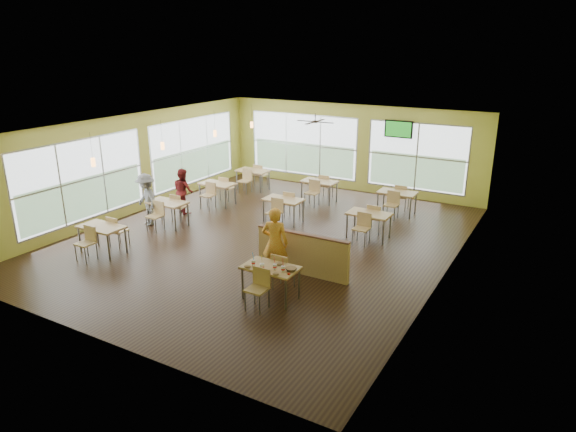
# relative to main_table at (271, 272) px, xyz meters

# --- Properties ---
(room) EXTENTS (12.00, 12.04, 3.20)m
(room) POSITION_rel_main_table_xyz_m (-2.00, 3.00, 0.97)
(room) COLOR black
(room) RESTS_ON ground
(window_bays) EXTENTS (9.24, 10.24, 2.38)m
(window_bays) POSITION_rel_main_table_xyz_m (-4.65, 6.08, 0.85)
(window_bays) COLOR white
(window_bays) RESTS_ON room
(main_table) EXTENTS (1.22, 1.52, 0.87)m
(main_table) POSITION_rel_main_table_xyz_m (0.00, 0.00, 0.00)
(main_table) COLOR #D9B575
(main_table) RESTS_ON floor
(half_wall_divider) EXTENTS (2.40, 0.14, 1.04)m
(half_wall_divider) POSITION_rel_main_table_xyz_m (0.00, 1.45, -0.11)
(half_wall_divider) COLOR #D9B575
(half_wall_divider) RESTS_ON floor
(dining_tables) EXTENTS (6.92, 8.72, 0.87)m
(dining_tables) POSITION_rel_main_table_xyz_m (-3.05, 4.71, -0.00)
(dining_tables) COLOR #D9B575
(dining_tables) RESTS_ON floor
(pendant_lights) EXTENTS (0.11, 7.31, 0.86)m
(pendant_lights) POSITION_rel_main_table_xyz_m (-5.20, 3.68, 1.82)
(pendant_lights) COLOR #2D2119
(pendant_lights) RESTS_ON ceiling
(ceiling_fan) EXTENTS (1.25, 1.25, 0.29)m
(ceiling_fan) POSITION_rel_main_table_xyz_m (-2.00, 6.00, 2.32)
(ceiling_fan) COLOR #2D2119
(ceiling_fan) RESTS_ON ceiling
(tv_backwall) EXTENTS (1.00, 0.07, 0.60)m
(tv_backwall) POSITION_rel_main_table_xyz_m (-0.20, 8.90, 1.82)
(tv_backwall) COLOR black
(tv_backwall) RESTS_ON wall_back
(man_plaid) EXTENTS (0.72, 0.58, 1.73)m
(man_plaid) POSITION_rel_main_table_xyz_m (-0.48, 0.98, 0.23)
(man_plaid) COLOR orange
(man_plaid) RESTS_ON floor
(patron_maroon) EXTENTS (0.88, 0.79, 1.47)m
(patron_maroon) POSITION_rel_main_table_xyz_m (-5.61, 3.72, 0.11)
(patron_maroon) COLOR maroon
(patron_maroon) RESTS_ON floor
(patron_grey) EXTENTS (1.19, 0.97, 1.60)m
(patron_grey) POSITION_rel_main_table_xyz_m (-5.78, 2.25, 0.17)
(patron_grey) COLOR slate
(patron_grey) RESTS_ON floor
(cup_blue) EXTENTS (0.09, 0.09, 0.34)m
(cup_blue) POSITION_rel_main_table_xyz_m (-0.35, -0.13, 0.19)
(cup_blue) COLOR white
(cup_blue) RESTS_ON main_table
(cup_yellow) EXTENTS (0.10, 0.10, 0.37)m
(cup_yellow) POSITION_rel_main_table_xyz_m (-0.07, -0.23, 0.19)
(cup_yellow) COLOR white
(cup_yellow) RESTS_ON main_table
(cup_red_near) EXTENTS (0.09, 0.09, 0.32)m
(cup_red_near) POSITION_rel_main_table_xyz_m (0.15, -0.08, 0.18)
(cup_red_near) COLOR white
(cup_red_near) RESTS_ON main_table
(cup_red_far) EXTENTS (0.09, 0.09, 0.34)m
(cup_red_far) POSITION_rel_main_table_xyz_m (0.36, -0.10, 0.19)
(cup_red_far) COLOR white
(cup_red_far) RESTS_ON main_table
(food_basket) EXTENTS (0.24, 0.24, 0.05)m
(food_basket) POSITION_rel_main_table_xyz_m (0.47, 0.05, 0.15)
(food_basket) COLOR black
(food_basket) RESTS_ON main_table
(ketchup_cup) EXTENTS (0.06, 0.06, 0.03)m
(ketchup_cup) POSITION_rel_main_table_xyz_m (0.53, -0.14, 0.13)
(ketchup_cup) COLOR #B51700
(ketchup_cup) RESTS_ON main_table
(wrapper_left) EXTENTS (0.18, 0.16, 0.04)m
(wrapper_left) POSITION_rel_main_table_xyz_m (-0.42, -0.27, 0.14)
(wrapper_left) COLOR olive
(wrapper_left) RESTS_ON main_table
(wrapper_mid) EXTENTS (0.18, 0.17, 0.05)m
(wrapper_mid) POSITION_rel_main_table_xyz_m (0.10, 0.19, 0.14)
(wrapper_mid) COLOR olive
(wrapper_mid) RESTS_ON main_table
(wrapper_right) EXTENTS (0.17, 0.16, 0.04)m
(wrapper_right) POSITION_rel_main_table_xyz_m (0.31, -0.29, 0.14)
(wrapper_right) COLOR olive
(wrapper_right) RESTS_ON main_table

